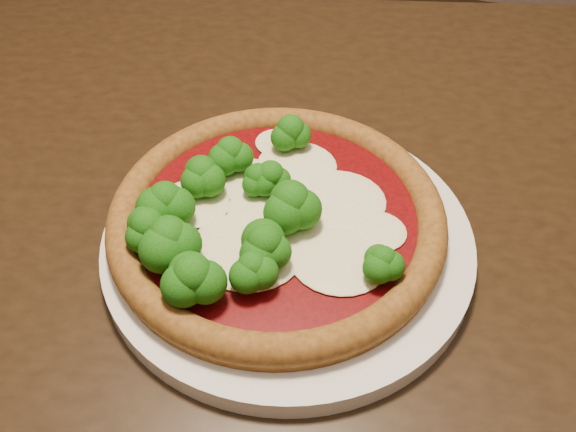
% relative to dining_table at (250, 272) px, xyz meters
% --- Properties ---
extents(dining_table, '(1.28, 1.01, 0.75)m').
position_rel_dining_table_xyz_m(dining_table, '(0.00, 0.00, 0.00)').
color(dining_table, black).
rests_on(dining_table, floor).
extents(plate, '(0.31, 0.31, 0.02)m').
position_rel_dining_table_xyz_m(plate, '(0.06, -0.04, 0.12)').
color(plate, silver).
rests_on(plate, dining_table).
extents(pizza, '(0.28, 0.28, 0.06)m').
position_rel_dining_table_xyz_m(pizza, '(0.04, -0.05, 0.14)').
color(pizza, brown).
rests_on(pizza, plate).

